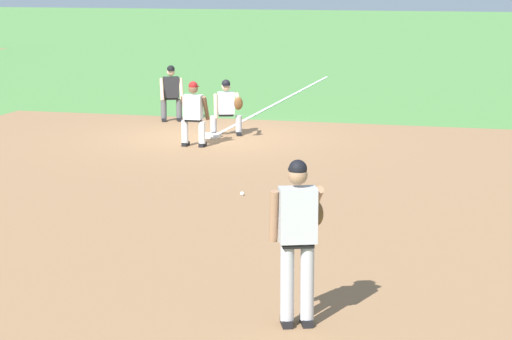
{
  "coord_description": "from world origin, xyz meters",
  "views": [
    {
      "loc": [
        -22.08,
        -6.95,
        3.81
      ],
      "look_at": [
        -8.36,
        -3.3,
        0.99
      ],
      "focal_mm": 70.0,
      "sensor_mm": 36.0,
      "label": 1
    }
  ],
  "objects_px": {
    "first_base_bag": "(212,136)",
    "umpire": "(171,91)",
    "pitcher": "(298,232)",
    "first_baseman": "(227,105)",
    "baseball": "(242,194)",
    "baserunner": "(193,111)"
  },
  "relations": [
    {
      "from": "umpire",
      "to": "baseball",
      "type": "bearing_deg",
      "value": -152.59
    },
    {
      "from": "first_base_bag",
      "to": "baseball",
      "type": "xyz_separation_m",
      "value": [
        -5.81,
        -2.38,
        -0.01
      ]
    },
    {
      "from": "first_base_bag",
      "to": "baseball",
      "type": "distance_m",
      "value": 6.28
    },
    {
      "from": "baseball",
      "to": "umpire",
      "type": "distance_m",
      "value": 9.07
    },
    {
      "from": "first_baseman",
      "to": "baserunner",
      "type": "distance_m",
      "value": 1.62
    },
    {
      "from": "first_base_bag",
      "to": "umpire",
      "type": "bearing_deg",
      "value": 38.87
    },
    {
      "from": "pitcher",
      "to": "baserunner",
      "type": "xyz_separation_m",
      "value": [
        10.61,
        4.73,
        -0.27
      ]
    },
    {
      "from": "first_baseman",
      "to": "umpire",
      "type": "bearing_deg",
      "value": 47.41
    },
    {
      "from": "first_base_bag",
      "to": "pitcher",
      "type": "height_order",
      "value": "pitcher"
    },
    {
      "from": "first_base_bag",
      "to": "pitcher",
      "type": "xyz_separation_m",
      "value": [
        -11.9,
        -4.72,
        1.01
      ]
    },
    {
      "from": "baseball",
      "to": "pitcher",
      "type": "distance_m",
      "value": 6.6
    },
    {
      "from": "pitcher",
      "to": "baserunner",
      "type": "relative_size",
      "value": 1.27
    },
    {
      "from": "baseball",
      "to": "first_baseman",
      "type": "distance_m",
      "value": 6.49
    },
    {
      "from": "umpire",
      "to": "pitcher",
      "type": "bearing_deg",
      "value": -155.26
    },
    {
      "from": "pitcher",
      "to": "first_baseman",
      "type": "bearing_deg",
      "value": 19.94
    },
    {
      "from": "pitcher",
      "to": "baseball",
      "type": "bearing_deg",
      "value": 21.05
    },
    {
      "from": "baseball",
      "to": "first_baseman",
      "type": "height_order",
      "value": "first_baseman"
    },
    {
      "from": "baserunner",
      "to": "pitcher",
      "type": "bearing_deg",
      "value": -155.96
    },
    {
      "from": "umpire",
      "to": "baserunner",
      "type": "bearing_deg",
      "value": -153.16
    },
    {
      "from": "pitcher",
      "to": "first_baseman",
      "type": "xyz_separation_m",
      "value": [
        12.2,
        4.42,
        -0.33
      ]
    },
    {
      "from": "umpire",
      "to": "first_baseman",
      "type": "bearing_deg",
      "value": -132.59
    },
    {
      "from": "baseball",
      "to": "baserunner",
      "type": "xyz_separation_m",
      "value": [
        4.52,
        2.39,
        0.76
      ]
    }
  ]
}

